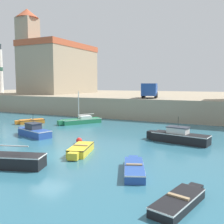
% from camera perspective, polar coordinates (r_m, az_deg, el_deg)
% --- Properties ---
extents(ground_plane, '(200.00, 200.00, 0.00)m').
position_cam_1_polar(ground_plane, '(19.97, -13.51, -9.16)').
color(ground_plane, '#2D667A').
extents(quay_seawall, '(120.00, 40.00, 3.05)m').
position_cam_1_polar(quay_seawall, '(56.03, 13.34, 2.27)').
color(quay_seawall, gray).
rests_on(quay_seawall, ground).
extents(motorboat_blue_0, '(4.81, 2.63, 2.24)m').
position_cam_1_polar(motorboat_blue_0, '(27.29, -16.69, -4.04)').
color(motorboat_blue_0, '#284C9E').
rests_on(motorboat_blue_0, ground).
extents(sailboat_green_1, '(4.13, 5.50, 4.22)m').
position_cam_1_polar(sailboat_green_1, '(34.56, -6.77, -1.86)').
color(sailboat_green_1, '#237A4C').
rests_on(sailboat_green_1, ground).
extents(dinghy_blue_3, '(2.43, 4.07, 0.58)m').
position_cam_1_polar(dinghy_blue_3, '(15.77, 4.83, -12.13)').
color(dinghy_blue_3, '#284C9E').
rests_on(dinghy_blue_3, ground).
extents(dinghy_orange_4, '(2.96, 3.59, 0.59)m').
position_cam_1_polar(dinghy_orange_4, '(36.12, -17.26, -1.94)').
color(dinghy_orange_4, orange).
rests_on(dinghy_orange_4, ground).
extents(motorboat_black_6, '(5.78, 2.32, 2.32)m').
position_cam_1_polar(motorboat_black_6, '(24.14, 14.30, -5.19)').
color(motorboat_black_6, black).
rests_on(motorboat_black_6, ground).
extents(dinghy_yellow_7, '(2.10, 3.77, 0.67)m').
position_cam_1_polar(dinghy_yellow_7, '(19.88, -6.90, -8.14)').
color(dinghy_yellow_7, yellow).
rests_on(dinghy_yellow_7, ground).
extents(dinghy_black_8, '(1.85, 3.86, 0.52)m').
position_cam_1_polar(dinghy_black_8, '(12.16, 14.43, -18.22)').
color(dinghy_black_8, black).
rests_on(dinghy_black_8, ground).
extents(mooring_buoy, '(0.53, 0.53, 0.53)m').
position_cam_1_polar(mooring_buoy, '(23.20, -7.17, -6.20)').
color(mooring_buoy, red).
rests_on(mooring_buoy, ground).
extents(church, '(14.17, 17.00, 18.56)m').
position_cam_1_polar(church, '(60.50, -12.22, 9.78)').
color(church, gray).
rests_on(church, quay_seawall).
extents(truck_on_quay, '(2.93, 4.64, 2.20)m').
position_cam_1_polar(truck_on_quay, '(39.87, 8.21, 4.77)').
color(truck_on_quay, '#234793').
rests_on(truck_on_quay, quay_seawall).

